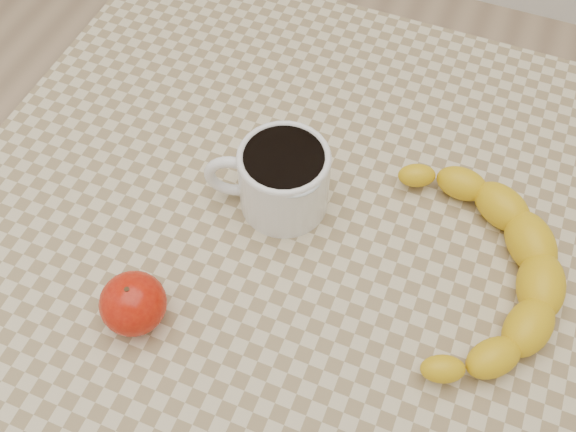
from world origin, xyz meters
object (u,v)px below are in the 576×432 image
at_px(table, 288,262).
at_px(coffee_mug, 281,177).
at_px(apple, 133,303).
at_px(banana, 476,267).
at_px(orange_juice_glass, 292,191).

relative_size(table, coffee_mug, 5.21).
xyz_separation_m(apple, banana, (0.31, 0.18, -0.01)).
height_order(table, apple, apple).
bearing_deg(coffee_mug, apple, -113.36).
xyz_separation_m(coffee_mug, orange_juice_glass, (0.02, -0.01, -0.00)).
height_order(table, orange_juice_glass, orange_juice_glass).
bearing_deg(coffee_mug, table, -55.57).
bearing_deg(banana, coffee_mug, 163.87).
distance_m(orange_juice_glass, apple, 0.21).
bearing_deg(table, orange_juice_glass, 99.46).
distance_m(apple, banana, 0.36).
bearing_deg(banana, apple, -162.51).
relative_size(table, banana, 2.26).
xyz_separation_m(coffee_mug, apple, (-0.08, -0.19, -0.02)).
distance_m(table, banana, 0.24).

